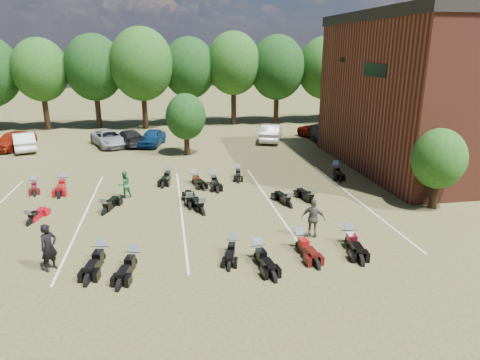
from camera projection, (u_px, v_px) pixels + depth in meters
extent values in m
plane|color=brown|center=(246.00, 228.00, 20.64)|extent=(160.00, 160.00, 0.00)
imported|color=maroon|center=(13.00, 140.00, 36.48)|extent=(3.27, 4.92, 1.56)
imported|color=silver|center=(24.00, 141.00, 36.11)|extent=(3.07, 4.94, 1.54)
imported|color=#93949B|center=(109.00, 138.00, 37.64)|extent=(4.01, 5.50, 1.39)
imported|color=black|center=(128.00, 138.00, 37.98)|extent=(3.73, 5.10, 1.37)
imported|color=navy|center=(152.00, 138.00, 37.86)|extent=(2.76, 4.49, 1.43)
imported|color=beige|center=(271.00, 133.00, 39.65)|extent=(3.22, 5.17, 1.61)
imported|color=#530804|center=(319.00, 132.00, 40.85)|extent=(3.71, 5.03, 1.27)
imported|color=#3C3E42|center=(320.00, 131.00, 40.68)|extent=(2.47, 5.19, 1.46)
imported|color=black|center=(49.00, 247.00, 16.51)|extent=(0.81, 0.83, 1.91)
imported|color=#296F3F|center=(124.00, 185.00, 24.64)|extent=(0.96, 0.89, 1.58)
imported|color=#59554D|center=(313.00, 218.00, 19.40)|extent=(1.17, 0.92, 1.85)
cube|color=black|center=(342.00, 60.00, 31.24)|extent=(0.30, 0.40, 0.30)
cube|color=black|center=(375.00, 70.00, 26.70)|extent=(0.06, 3.00, 0.80)
cylinder|color=black|center=(45.00, 111.00, 44.71)|extent=(0.58, 0.58, 4.08)
ellipsoid|color=#1E4C19|center=(39.00, 68.00, 43.44)|extent=(6.00, 6.00, 6.90)
cylinder|color=black|center=(95.00, 110.00, 45.53)|extent=(0.57, 0.58, 4.08)
ellipsoid|color=#1E4C19|center=(91.00, 68.00, 44.26)|extent=(6.00, 6.00, 6.90)
cylinder|color=black|center=(143.00, 108.00, 46.34)|extent=(0.57, 0.58, 4.08)
ellipsoid|color=#1E4C19|center=(140.00, 68.00, 45.07)|extent=(6.00, 6.00, 6.90)
cylinder|color=black|center=(189.00, 107.00, 47.16)|extent=(0.58, 0.58, 4.08)
ellipsoid|color=#1E4C19|center=(187.00, 67.00, 45.89)|extent=(6.00, 6.00, 6.90)
cylinder|color=black|center=(234.00, 106.00, 47.98)|extent=(0.57, 0.58, 4.08)
ellipsoid|color=#1E4C19|center=(233.00, 67.00, 46.71)|extent=(6.00, 6.00, 6.90)
cylinder|color=black|center=(277.00, 105.00, 48.80)|extent=(0.57, 0.58, 4.08)
ellipsoid|color=#1E4C19|center=(278.00, 67.00, 47.53)|extent=(6.00, 6.00, 6.90)
cylinder|color=black|center=(319.00, 104.00, 49.62)|extent=(0.57, 0.58, 4.08)
ellipsoid|color=#1E4C19|center=(321.00, 66.00, 48.34)|extent=(6.00, 6.00, 6.90)
cylinder|color=black|center=(359.00, 103.00, 50.43)|extent=(0.58, 0.58, 4.08)
ellipsoid|color=#1E4C19|center=(362.00, 66.00, 49.16)|extent=(6.00, 6.00, 6.90)
cylinder|color=black|center=(398.00, 103.00, 51.25)|extent=(0.58, 0.58, 4.08)
ellipsoid|color=#1E4C19|center=(402.00, 66.00, 49.98)|extent=(6.00, 6.00, 6.90)
cylinder|color=black|center=(434.00, 193.00, 23.05)|extent=(0.24, 0.24, 1.71)
sphere|color=#1E4C19|center=(439.00, 159.00, 22.48)|extent=(2.80, 2.80, 2.80)
cylinder|color=black|center=(187.00, 143.00, 34.62)|extent=(0.24, 0.24, 1.90)
sphere|color=#1E4C19|center=(186.00, 117.00, 33.98)|extent=(3.20, 3.20, 3.20)
cube|color=silver|center=(84.00, 216.00, 22.15)|extent=(0.10, 14.00, 0.01)
cube|color=silver|center=(181.00, 210.00, 22.97)|extent=(0.10, 14.00, 0.01)
cube|color=silver|center=(272.00, 204.00, 23.79)|extent=(0.10, 14.00, 0.01)
cube|color=silver|center=(356.00, 199.00, 24.61)|extent=(0.10, 14.00, 0.01)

